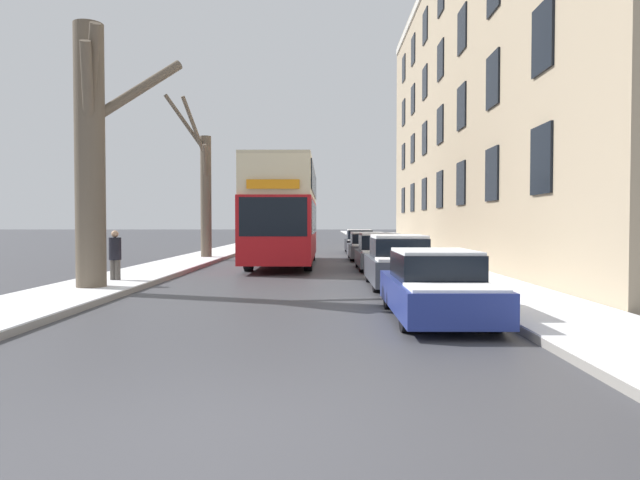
% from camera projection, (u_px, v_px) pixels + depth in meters
% --- Properties ---
extents(ground_plane, '(320.00, 320.00, 0.00)m').
position_uv_depth(ground_plane, '(219.00, 435.00, 4.89)').
color(ground_plane, '#424247').
extents(sidewalk_left, '(2.49, 130.00, 0.16)m').
position_uv_depth(sidewalk_left, '(264.00, 240.00, 57.91)').
color(sidewalk_left, gray).
rests_on(sidewalk_left, ground).
extents(sidewalk_right, '(2.49, 130.00, 0.16)m').
position_uv_depth(sidewalk_right, '(369.00, 240.00, 57.81)').
color(sidewalk_right, gray).
rests_on(sidewalk_right, ground).
extents(terrace_facade_right, '(9.10, 35.04, 15.79)m').
position_uv_depth(terrace_facade_right, '(533.00, 99.00, 27.89)').
color(terrace_facade_right, tan).
rests_on(terrace_facade_right, ground).
extents(bare_tree_left_0, '(2.51, 2.70, 6.96)m').
position_uv_depth(bare_tree_left_0, '(92.00, 150.00, 14.76)').
color(bare_tree_left_0, brown).
rests_on(bare_tree_left_0, ground).
extents(bare_tree_left_1, '(2.20, 1.64, 8.07)m').
position_uv_depth(bare_tree_left_1, '(204.00, 189.00, 28.04)').
color(bare_tree_left_1, brown).
rests_on(bare_tree_left_1, ground).
extents(double_decker_bus, '(2.62, 10.62, 4.33)m').
position_uv_depth(double_decker_bus, '(284.00, 209.00, 24.67)').
color(double_decker_bus, red).
rests_on(double_decker_bus, ground).
extents(parked_car_0, '(1.70, 4.32, 1.31)m').
position_uv_depth(parked_car_0, '(436.00, 287.00, 10.81)').
color(parked_car_0, navy).
rests_on(parked_car_0, ground).
extents(parked_car_1, '(1.72, 4.32, 1.48)m').
position_uv_depth(parked_car_1, '(399.00, 263.00, 16.28)').
color(parked_car_1, '#474C56').
rests_on(parked_car_1, ground).
extents(parked_car_2, '(1.71, 4.08, 1.44)m').
position_uv_depth(parked_car_2, '(379.00, 253.00, 22.37)').
color(parked_car_2, '#474C56').
rests_on(parked_car_2, ground).
extents(parked_car_3, '(1.86, 4.58, 1.37)m').
position_uv_depth(parked_car_3, '(367.00, 247.00, 28.55)').
color(parked_car_3, '#474C56').
rests_on(parked_car_3, ground).
extents(parked_car_4, '(1.72, 4.57, 1.43)m').
position_uv_depth(parked_car_4, '(359.00, 242.00, 35.19)').
color(parked_car_4, black).
rests_on(parked_car_4, ground).
extents(pedestrian_left_sidewalk, '(0.35, 0.35, 1.61)m').
position_uv_depth(pedestrian_left_sidewalk, '(115.00, 255.00, 16.64)').
color(pedestrian_left_sidewalk, '#4C4742').
rests_on(pedestrian_left_sidewalk, ground).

